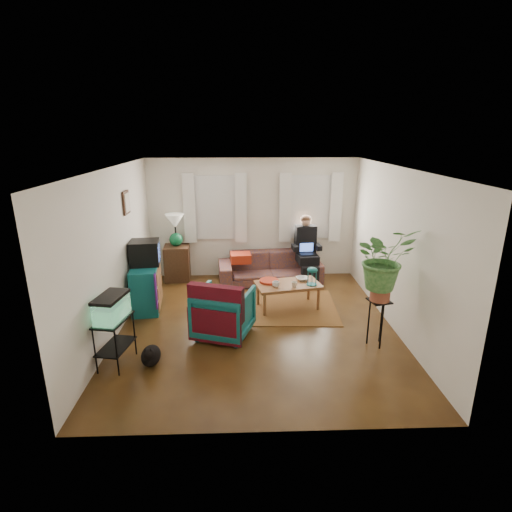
{
  "coord_description": "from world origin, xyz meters",
  "views": [
    {
      "loc": [
        -0.23,
        -6.06,
        3.12
      ],
      "look_at": [
        0.0,
        0.4,
        1.1
      ],
      "focal_mm": 28.0,
      "sensor_mm": 36.0,
      "label": 1
    }
  ],
  "objects_px": {
    "side_table": "(177,263)",
    "coffee_table": "(288,296)",
    "sofa": "(270,263)",
    "aquarium_stand": "(116,342)",
    "plant_stand": "(377,323)",
    "dresser": "(146,287)",
    "armchair": "(224,310)"
  },
  "relations": [
    {
      "from": "sofa",
      "to": "armchair",
      "type": "height_order",
      "value": "sofa"
    },
    {
      "from": "aquarium_stand",
      "to": "plant_stand",
      "type": "height_order",
      "value": "plant_stand"
    },
    {
      "from": "dresser",
      "to": "plant_stand",
      "type": "height_order",
      "value": "dresser"
    },
    {
      "from": "sofa",
      "to": "aquarium_stand",
      "type": "bearing_deg",
      "value": -132.04
    },
    {
      "from": "dresser",
      "to": "aquarium_stand",
      "type": "distance_m",
      "value": 1.85
    },
    {
      "from": "dresser",
      "to": "side_table",
      "type": "bearing_deg",
      "value": 70.68
    },
    {
      "from": "sofa",
      "to": "coffee_table",
      "type": "bearing_deg",
      "value": -85.27
    },
    {
      "from": "plant_stand",
      "to": "sofa",
      "type": "bearing_deg",
      "value": 117.51
    },
    {
      "from": "dresser",
      "to": "aquarium_stand",
      "type": "height_order",
      "value": "dresser"
    },
    {
      "from": "sofa",
      "to": "coffee_table",
      "type": "height_order",
      "value": "sofa"
    },
    {
      "from": "side_table",
      "to": "dresser",
      "type": "height_order",
      "value": "dresser"
    },
    {
      "from": "dresser",
      "to": "aquarium_stand",
      "type": "relative_size",
      "value": 1.34
    },
    {
      "from": "sofa",
      "to": "coffee_table",
      "type": "relative_size",
      "value": 1.89
    },
    {
      "from": "sofa",
      "to": "side_table",
      "type": "bearing_deg",
      "value": 168.91
    },
    {
      "from": "side_table",
      "to": "coffee_table",
      "type": "xyz_separation_m",
      "value": [
        2.24,
        -1.57,
        -0.15
      ]
    },
    {
      "from": "sofa",
      "to": "dresser",
      "type": "xyz_separation_m",
      "value": [
        -2.35,
        -1.28,
        -0.01
      ]
    },
    {
      "from": "dresser",
      "to": "coffee_table",
      "type": "relative_size",
      "value": 0.79
    },
    {
      "from": "aquarium_stand",
      "to": "coffee_table",
      "type": "xyz_separation_m",
      "value": [
        2.59,
        1.78,
        -0.1
      ]
    },
    {
      "from": "coffee_table",
      "to": "plant_stand",
      "type": "relative_size",
      "value": 1.57
    },
    {
      "from": "aquarium_stand",
      "to": "dresser",
      "type": "bearing_deg",
      "value": 100.28
    },
    {
      "from": "armchair",
      "to": "sofa",
      "type": "bearing_deg",
      "value": -92.55
    },
    {
      "from": "dresser",
      "to": "armchair",
      "type": "height_order",
      "value": "armchair"
    },
    {
      "from": "sofa",
      "to": "plant_stand",
      "type": "distance_m",
      "value": 3.1
    },
    {
      "from": "plant_stand",
      "to": "coffee_table",
      "type": "bearing_deg",
      "value": 130.78
    },
    {
      "from": "aquarium_stand",
      "to": "plant_stand",
      "type": "distance_m",
      "value": 3.81
    },
    {
      "from": "sofa",
      "to": "side_table",
      "type": "height_order",
      "value": "sofa"
    },
    {
      "from": "side_table",
      "to": "plant_stand",
      "type": "height_order",
      "value": "side_table"
    },
    {
      "from": "sofa",
      "to": "side_table",
      "type": "xyz_separation_m",
      "value": [
        -2.01,
        0.21,
        -0.04
      ]
    },
    {
      "from": "side_table",
      "to": "armchair",
      "type": "relative_size",
      "value": 0.9
    },
    {
      "from": "sofa",
      "to": "armchair",
      "type": "distance_m",
      "value": 2.5
    },
    {
      "from": "aquarium_stand",
      "to": "side_table",
      "type": "bearing_deg",
      "value": 94.62
    },
    {
      "from": "sofa",
      "to": "plant_stand",
      "type": "xyz_separation_m",
      "value": [
        1.43,
        -2.74,
        -0.06
      ]
    }
  ]
}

